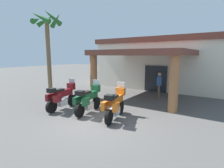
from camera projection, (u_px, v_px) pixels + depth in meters
ground_plane at (99, 122)px, 7.79m from camera, size 80.00×80.00×0.00m
motel_building at (166, 63)px, 16.21m from camera, size 12.48×11.33×4.41m
motorcycle_maroon at (62, 97)px, 9.52m from camera, size 0.73×2.21×1.61m
motorcycle_green at (88, 100)px, 8.92m from camera, size 0.75×2.21×1.61m
motorcycle_orange at (115, 104)px, 8.06m from camera, size 0.86×2.20×1.61m
pedestrian at (159, 83)px, 12.15m from camera, size 0.32×0.51×1.75m
palm_tree_roadside at (47, 33)px, 12.06m from camera, size 2.04×2.10×5.91m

